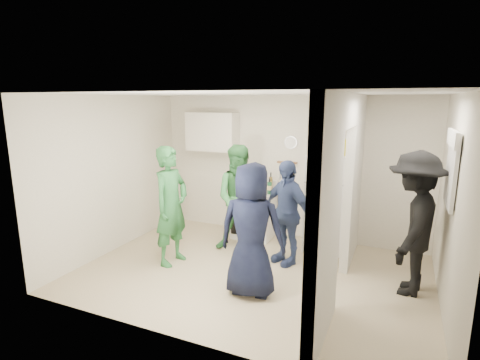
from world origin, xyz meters
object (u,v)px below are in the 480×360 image
wicker_basket (325,149)px  yellow_cup_stack_top (344,148)px  fridge (328,202)px  blue_bowl (325,140)px  person_green_left (171,206)px  stove (254,214)px  person_green_center (241,198)px  person_denim (286,212)px  person_navy (251,230)px  person_nook (413,224)px

wicker_basket → yellow_cup_stack_top: bearing=-25.1°
fridge → blue_bowl: (-0.10, 0.05, 1.00)m
wicker_basket → person_green_left: bearing=-141.7°
stove → wicker_basket: 1.72m
person_green_center → blue_bowl: bearing=9.4°
person_denim → person_green_left: bearing=-126.2°
stove → person_green_center: person_green_center is taller
person_green_left → stove: bearing=-20.4°
blue_bowl → person_navy: blue_bowl is taller
stove → fridge: 1.35m
person_denim → person_navy: (-0.12, -1.09, 0.06)m
wicker_basket → person_denim: 1.26m
stove → wicker_basket: (1.20, 0.02, 1.24)m
person_denim → person_nook: 1.73m
person_nook → person_navy: bearing=-55.4°
stove → fridge: bearing=-1.3°
blue_bowl → person_nook: 1.92m
person_green_left → person_navy: bearing=-100.4°
fridge → yellow_cup_stack_top: size_ratio=6.34×
blue_bowl → person_nook: blue_bowl is taller
fridge → person_navy: bearing=-107.4°
person_green_left → person_nook: bearing=-76.8°
wicker_basket → person_nook: size_ratio=0.19×
person_green_left → person_green_center: (0.75, 0.87, -0.02)m
fridge → yellow_cup_stack_top: yellow_cup_stack_top is taller
blue_bowl → person_denim: bearing=-113.5°
blue_bowl → yellow_cup_stack_top: bearing=-25.1°
person_navy → yellow_cup_stack_top: bearing=-120.0°
person_green_center → person_navy: (0.69, -1.27, -0.02)m
yellow_cup_stack_top → person_green_center: (-1.50, -0.50, -0.84)m
blue_bowl → yellow_cup_stack_top: blue_bowl is taller
person_green_left → person_nook: 3.30m
wicker_basket → person_navy: wicker_basket is taller
wicker_basket → person_navy: size_ratio=0.21×
blue_bowl → person_denim: 1.36m
yellow_cup_stack_top → fridge: bearing=155.6°
fridge → yellow_cup_stack_top: (0.22, -0.10, 0.92)m
person_nook → person_green_center: bearing=-89.9°
fridge → wicker_basket: (-0.10, 0.05, 0.87)m
blue_bowl → fridge: bearing=-26.6°
person_green_center → person_denim: (0.81, -0.19, -0.08)m
yellow_cup_stack_top → person_navy: (-0.81, -1.77, -0.86)m
blue_bowl → yellow_cup_stack_top: 0.36m
wicker_basket → person_green_left: person_green_left is taller
stove → blue_bowl: blue_bowl is taller
blue_bowl → person_navy: size_ratio=0.14×
fridge → person_nook: (1.24, -1.01, 0.12)m
stove → wicker_basket: bearing=1.0°
person_navy → person_denim: bearing=-102.0°
blue_bowl → person_denim: blue_bowl is taller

